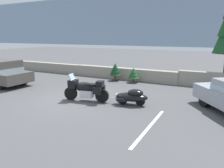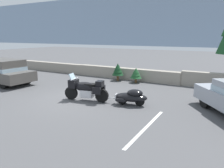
# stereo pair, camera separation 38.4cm
# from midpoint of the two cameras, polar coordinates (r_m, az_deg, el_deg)

# --- Properties ---
(ground_plane) EXTENTS (80.00, 80.00, 0.00)m
(ground_plane) POSITION_cam_midpoint_polar(r_m,az_deg,el_deg) (11.18, -8.80, -3.93)
(ground_plane) COLOR #4C4C4F
(stone_guard_wall) EXTENTS (24.00, 0.57, 0.95)m
(stone_guard_wall) POSITION_cam_midpoint_polar(r_m,az_deg,el_deg) (16.04, 4.59, 2.79)
(stone_guard_wall) COLOR gray
(stone_guard_wall) RESTS_ON ground
(distant_ridgeline) EXTENTS (240.00, 80.00, 16.00)m
(distant_ridgeline) POSITION_cam_midpoint_polar(r_m,az_deg,el_deg) (104.69, 26.62, 13.98)
(distant_ridgeline) COLOR #7F93AD
(distant_ridgeline) RESTS_ON ground
(touring_motorcycle) EXTENTS (2.29, 1.02, 1.33)m
(touring_motorcycle) POSITION_cam_midpoint_polar(r_m,az_deg,el_deg) (10.66, -5.85, -1.20)
(touring_motorcycle) COLOR black
(touring_motorcycle) RESTS_ON ground
(car_shaped_trailer) EXTENTS (2.23, 1.00, 0.76)m
(car_shaped_trailer) POSITION_cam_midpoint_polar(r_m,az_deg,el_deg) (10.04, 6.18, -3.32)
(car_shaped_trailer) COLOR black
(car_shaped_trailer) RESTS_ON ground
(suv_at_left_edge) EXTENTS (4.90, 2.20, 1.63)m
(suv_at_left_edge) POSITION_cam_midpoint_polar(r_m,az_deg,el_deg) (16.08, -26.30, 3.05)
(suv_at_left_edge) COLOR black
(suv_at_left_edge) RESTS_ON ground
(pine_sapling_near) EXTENTS (0.82, 0.82, 1.25)m
(pine_sapling_near) POSITION_cam_midpoint_polar(r_m,az_deg,el_deg) (15.38, 2.25, 3.73)
(pine_sapling_near) COLOR brown
(pine_sapling_near) RESTS_ON ground
(pine_sapling_farther) EXTENTS (0.77, 0.77, 1.03)m
(pine_sapling_farther) POSITION_cam_midpoint_polar(r_m,az_deg,el_deg) (14.79, 7.06, 2.75)
(pine_sapling_farther) COLOR brown
(pine_sapling_farther) RESTS_ON ground
(parking_stripe_marker) EXTENTS (0.12, 3.60, 0.01)m
(parking_stripe_marker) POSITION_cam_midpoint_polar(r_m,az_deg,el_deg) (7.90, 10.44, -11.11)
(parking_stripe_marker) COLOR silver
(parking_stripe_marker) RESTS_ON ground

